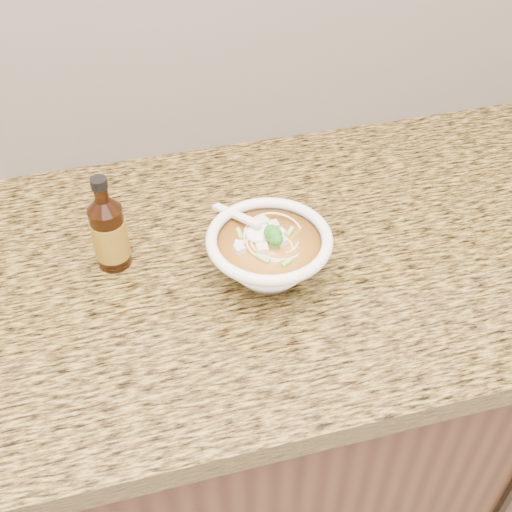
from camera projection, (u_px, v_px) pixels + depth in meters
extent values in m
cube|color=beige|center=(130.00, 27.00, 1.05)|extent=(4.00, 0.02, 0.50)
cube|color=#331C0F|center=(196.00, 428.00, 1.32)|extent=(4.00, 0.65, 0.86)
cube|color=olive|center=(177.00, 275.00, 1.01)|extent=(4.00, 0.68, 0.04)
cylinder|color=white|center=(269.00, 275.00, 0.98)|extent=(0.08, 0.08, 0.01)
torus|color=white|center=(269.00, 239.00, 0.93)|extent=(0.19, 0.19, 0.02)
torus|color=beige|center=(267.00, 238.00, 0.94)|extent=(0.08, 0.08, 0.00)
torus|color=beige|center=(265.00, 246.00, 0.93)|extent=(0.12, 0.12, 0.00)
torus|color=beige|center=(267.00, 238.00, 0.95)|extent=(0.08, 0.08, 0.00)
torus|color=beige|center=(274.00, 240.00, 0.95)|extent=(0.07, 0.07, 0.00)
torus|color=beige|center=(264.00, 251.00, 0.93)|extent=(0.07, 0.07, 0.00)
torus|color=beige|center=(267.00, 245.00, 0.94)|extent=(0.09, 0.09, 0.00)
torus|color=beige|center=(277.00, 249.00, 0.94)|extent=(0.08, 0.08, 0.00)
cube|color=silver|center=(250.00, 238.00, 0.94)|extent=(0.02, 0.02, 0.02)
cube|color=silver|center=(300.00, 239.00, 0.93)|extent=(0.02, 0.02, 0.01)
cube|color=silver|center=(249.00, 253.00, 0.91)|extent=(0.02, 0.02, 0.02)
cube|color=silver|center=(253.00, 242.00, 0.93)|extent=(0.02, 0.02, 0.02)
cube|color=silver|center=(258.00, 218.00, 0.97)|extent=(0.02, 0.02, 0.02)
cube|color=silver|center=(259.00, 223.00, 0.96)|extent=(0.02, 0.02, 0.01)
cube|color=silver|center=(257.00, 239.00, 0.93)|extent=(0.02, 0.02, 0.02)
cube|color=silver|center=(249.00, 224.00, 0.96)|extent=(0.01, 0.01, 0.01)
ellipsoid|color=#196014|center=(274.00, 237.00, 0.92)|extent=(0.03, 0.03, 0.03)
cylinder|color=#8EDE55|center=(302.00, 249.00, 0.92)|extent=(0.01, 0.02, 0.01)
cylinder|color=#8EDE55|center=(264.00, 267.00, 0.89)|extent=(0.01, 0.02, 0.01)
cylinder|color=#8EDE55|center=(232.00, 250.00, 0.92)|extent=(0.02, 0.02, 0.01)
cylinder|color=#8EDE55|center=(274.00, 263.00, 0.90)|extent=(0.01, 0.02, 0.01)
ellipsoid|color=white|center=(259.00, 233.00, 0.94)|extent=(0.04, 0.04, 0.02)
cube|color=white|center=(237.00, 215.00, 0.96)|extent=(0.06, 0.09, 0.03)
cylinder|color=#351607|center=(110.00, 237.00, 0.97)|extent=(0.07, 0.07, 0.11)
cylinder|color=#351607|center=(101.00, 194.00, 0.91)|extent=(0.03, 0.03, 0.02)
cylinder|color=black|center=(99.00, 183.00, 0.90)|extent=(0.03, 0.03, 0.02)
cylinder|color=red|center=(110.00, 238.00, 0.97)|extent=(0.07, 0.07, 0.07)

